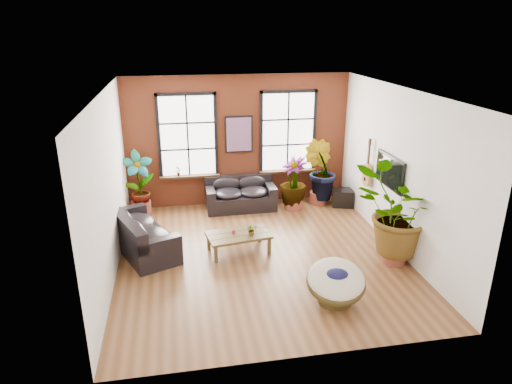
% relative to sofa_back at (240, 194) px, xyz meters
% --- Properties ---
extents(room, '(6.04, 6.54, 3.54)m').
position_rel_sofa_back_xyz_m(room, '(0.04, -2.65, 1.36)').
color(room, brown).
rests_on(room, ground).
extents(sofa_back, '(1.86, 0.92, 0.85)m').
position_rel_sofa_back_xyz_m(sofa_back, '(0.00, 0.00, 0.00)').
color(sofa_back, black).
rests_on(sofa_back, ground).
extents(sofa_left, '(1.74, 2.42, 0.88)m').
position_rel_sofa_back_xyz_m(sofa_left, '(-2.54, -2.08, 0.02)').
color(sofa_left, black).
rests_on(sofa_left, ground).
extents(coffee_table, '(1.45, 0.98, 0.52)m').
position_rel_sofa_back_xyz_m(coffee_table, '(-0.41, -2.53, -0.00)').
color(coffee_table, '#473819').
rests_on(coffee_table, ground).
extents(papasan_chair, '(1.22, 1.24, 0.79)m').
position_rel_sofa_back_xyz_m(papasan_chair, '(1.02, -4.75, 0.02)').
color(papasan_chair, '#423517').
rests_on(papasan_chair, ground).
extents(poster, '(0.74, 0.06, 0.98)m').
position_rel_sofa_back_xyz_m(poster, '(0.04, 0.38, 1.57)').
color(poster, black).
rests_on(poster, room).
extents(tv_wall_unit, '(0.13, 1.86, 1.20)m').
position_rel_sofa_back_xyz_m(tv_wall_unit, '(2.97, -2.20, 1.16)').
color(tv_wall_unit, black).
rests_on(tv_wall_unit, room).
extents(media_box, '(0.67, 0.60, 0.47)m').
position_rel_sofa_back_xyz_m(media_box, '(2.78, -0.35, -0.15)').
color(media_box, black).
rests_on(media_box, ground).
extents(pot_back_left, '(0.67, 0.67, 0.38)m').
position_rel_sofa_back_xyz_m(pot_back_left, '(-2.62, -0.01, -0.20)').
color(pot_back_left, brown).
rests_on(pot_back_left, ground).
extents(pot_back_right, '(0.61, 0.61, 0.34)m').
position_rel_sofa_back_xyz_m(pot_back_right, '(2.18, -0.06, -0.21)').
color(pot_back_right, brown).
rests_on(pot_back_right, ground).
extents(pot_right_wall, '(0.53, 0.53, 0.37)m').
position_rel_sofa_back_xyz_m(pot_right_wall, '(2.72, -3.56, -0.20)').
color(pot_right_wall, brown).
rests_on(pot_right_wall, ground).
extents(pot_mid, '(0.57, 0.57, 0.36)m').
position_rel_sofa_back_xyz_m(pot_mid, '(1.41, -0.31, -0.20)').
color(pot_mid, brown).
rests_on(pot_mid, ground).
extents(floor_plant_back_left, '(0.97, 0.80, 1.58)m').
position_rel_sofa_back_xyz_m(floor_plant_back_left, '(-2.63, -0.05, 0.55)').
color(floor_plant_back_left, '#2E6119').
rests_on(floor_plant_back_left, ground).
extents(floor_plant_back_right, '(1.14, 1.13, 1.62)m').
position_rel_sofa_back_xyz_m(floor_plant_back_right, '(2.20, -0.05, 0.57)').
color(floor_plant_back_right, '#2E6119').
rests_on(floor_plant_back_right, ground).
extents(floor_plant_right_wall, '(1.93, 1.75, 1.87)m').
position_rel_sofa_back_xyz_m(floor_plant_right_wall, '(2.72, -3.53, 0.71)').
color(floor_plant_right_wall, '#2E6119').
rests_on(floor_plant_right_wall, ground).
extents(floor_plant_mid, '(0.99, 0.99, 1.29)m').
position_rel_sofa_back_xyz_m(floor_plant_mid, '(1.39, -0.30, 0.40)').
color(floor_plant_mid, '#2E6119').
rests_on(floor_plant_mid, ground).
extents(table_plant, '(0.26, 0.24, 0.25)m').
position_rel_sofa_back_xyz_m(table_plant, '(-0.14, -2.64, 0.17)').
color(table_plant, '#2E6119').
rests_on(table_plant, coffee_table).
extents(sill_plant_left, '(0.17, 0.17, 0.27)m').
position_rel_sofa_back_xyz_m(sill_plant_left, '(-1.61, 0.33, 0.65)').
color(sill_plant_left, '#2E6119').
rests_on(sill_plant_left, room).
extents(sill_plant_right, '(0.19, 0.19, 0.27)m').
position_rel_sofa_back_xyz_m(sill_plant_right, '(1.74, 0.33, 0.65)').
color(sill_plant_right, '#2E6119').
rests_on(sill_plant_right, room).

